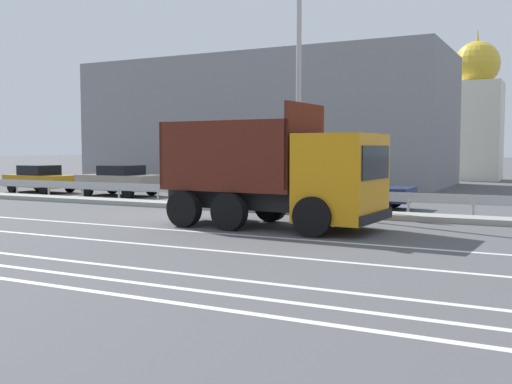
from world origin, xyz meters
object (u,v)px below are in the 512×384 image
parked_car_2 (120,180)px  parked_car_4 (352,189)px  street_lamp_1 (297,57)px  church_tower (476,113)px  parked_car_3 (218,185)px  parked_car_1 (41,179)px  median_road_sign (377,179)px  dump_truck (297,182)px

parked_car_2 → parked_car_4: (11.71, -0.57, -0.04)m
street_lamp_1 → parked_car_4: 5.62m
parked_car_4 → church_tower: 24.44m
parked_car_2 → street_lamp_1: bearing=-109.0°
parked_car_3 → parked_car_2: bearing=84.8°
street_lamp_1 → parked_car_1: bearing=167.5°
parked_car_2 → parked_car_3: parked_car_2 is taller
median_road_sign → street_lamp_1: (-2.74, -0.22, 4.08)m
median_road_sign → parked_car_3: (-7.84, 3.08, -0.56)m
street_lamp_1 → parked_car_2: 12.20m
parked_car_4 → median_road_sign: bearing=31.8°
street_lamp_1 → parked_car_3: (-5.10, 3.30, -4.64)m
parked_car_1 → parked_car_2: 5.17m
dump_truck → parked_car_2: dump_truck is taller
parked_car_1 → parked_car_4: parked_car_4 is taller
median_road_sign → parked_car_2: (-13.45, 3.37, -0.52)m
dump_truck → parked_car_3: size_ratio=1.58×
parked_car_1 → parked_car_4: 16.89m
street_lamp_1 → parked_car_2: bearing=161.5°
street_lamp_1 → parked_car_3: size_ratio=2.39×
dump_truck → church_tower: (0.87, 30.59, 3.50)m
dump_truck → median_road_sign: dump_truck is taller
dump_truck → parked_car_4: dump_truck is taller
median_road_sign → parked_car_2: 13.88m
church_tower → parked_car_2: bearing=-119.2°
median_road_sign → parked_car_4: (-1.74, 2.80, -0.55)m
parked_car_2 → dump_truck: bearing=-120.6°
parked_car_2 → parked_car_3: size_ratio=0.96×
median_road_sign → parked_car_2: size_ratio=0.61×
parked_car_1 → parked_car_3: 10.79m
median_road_sign → church_tower: 27.09m
median_road_sign → parked_car_1: 18.93m
parked_car_1 → church_tower: 30.09m
parked_car_1 → parked_car_2: size_ratio=1.04×
parked_car_1 → parked_car_3: bearing=92.7°
median_road_sign → parked_car_4: median_road_sign is taller
dump_truck → parked_car_1: bearing=-109.4°
street_lamp_1 → church_tower: 27.18m
dump_truck → parked_car_3: 9.52m
median_road_sign → dump_truck: bearing=-108.0°
median_road_sign → street_lamp_1: size_ratio=0.25×
parked_car_1 → church_tower: bearing=146.1°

